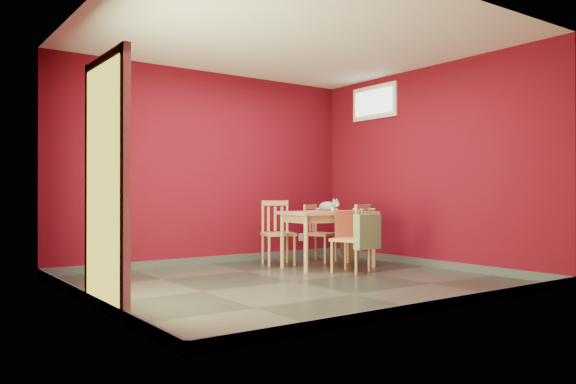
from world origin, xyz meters
TOP-DOWN VIEW (x-y plane):
  - ground at (0.00, 0.00)m, footprint 4.50×4.50m
  - room_shell at (0.00, 0.00)m, footprint 4.50×4.50m
  - doorway at (-2.23, -0.40)m, footprint 0.06×1.01m
  - window at (2.23, 1.00)m, footprint 0.05×0.90m
  - outlet_plate at (1.60, 1.99)m, footprint 0.08×0.02m
  - dining_table at (1.08, 0.69)m, footprint 1.25×0.79m
  - table_runner at (1.08, 0.57)m, footprint 0.39×0.73m
  - chair_far_left at (0.72, 1.36)m, footprint 0.53×0.53m
  - chair_far_right at (1.41, 1.32)m, footprint 0.50×0.50m
  - chair_near at (1.03, 0.14)m, footprint 0.50×0.50m
  - tote_bag at (1.07, -0.06)m, footprint 0.36×0.21m
  - cat at (1.06, 0.67)m, footprint 0.28×0.39m
  - picture_frame at (2.19, 1.54)m, footprint 0.17×0.42m

SIDE VIEW (x-z plane):
  - ground at x=0.00m, z-range 0.00..0.00m
  - room_shell at x=0.00m, z-range -2.20..2.30m
  - picture_frame at x=2.19m, z-range 0.00..0.41m
  - outlet_plate at x=1.60m, z-range 0.24..0.36m
  - chair_far_right at x=1.41m, z-range 0.01..0.84m
  - chair_near at x=1.03m, z-range 0.01..0.86m
  - chair_far_left at x=0.72m, z-range 0.01..0.90m
  - tote_bag at x=1.07m, z-range 0.27..0.77m
  - dining_table at x=1.08m, z-range 0.28..1.03m
  - table_runner at x=1.08m, z-range 0.52..0.87m
  - cat at x=1.06m, z-range 0.75..0.93m
  - doorway at x=-2.23m, z-range 0.06..2.19m
  - window at x=2.23m, z-range 2.10..2.60m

